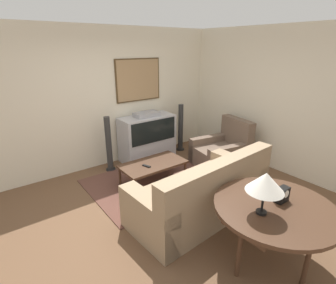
% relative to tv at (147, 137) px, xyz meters
% --- Properties ---
extents(ground_plane, '(12.00, 12.00, 0.00)m').
position_rel_tv_xyz_m(ground_plane, '(-0.84, -1.79, -0.49)').
color(ground_plane, brown).
extents(wall_back, '(12.00, 0.10, 2.70)m').
position_rel_tv_xyz_m(wall_back, '(-0.83, 0.34, 0.86)').
color(wall_back, beige).
rests_on(wall_back, ground_plane).
extents(wall_right, '(0.06, 12.00, 2.70)m').
position_rel_tv_xyz_m(wall_right, '(1.79, -1.79, 0.86)').
color(wall_right, beige).
rests_on(wall_right, ground_plane).
extents(area_rug, '(2.17, 1.70, 0.01)m').
position_rel_tv_xyz_m(area_rug, '(-0.51, -0.94, -0.48)').
color(area_rug, brown).
rests_on(area_rug, ground_plane).
extents(tv, '(1.16, 0.53, 1.04)m').
position_rel_tv_xyz_m(tv, '(0.00, 0.00, 0.00)').
color(tv, '#B7B7BC').
rests_on(tv, ground_plane).
extents(couch, '(2.11, 1.08, 0.96)m').
position_rel_tv_xyz_m(couch, '(-0.48, -2.18, -0.16)').
color(couch, '#9E8466').
rests_on(couch, ground_plane).
extents(armchair, '(1.13, 0.99, 0.94)m').
position_rel_tv_xyz_m(armchair, '(1.06, -1.18, -0.21)').
color(armchair, brown).
rests_on(armchair, ground_plane).
extents(coffee_table, '(1.15, 0.62, 0.38)m').
position_rel_tv_xyz_m(coffee_table, '(-0.50, -0.96, -0.14)').
color(coffee_table, '#472D1E').
rests_on(coffee_table, ground_plane).
extents(console_table, '(1.30, 1.30, 0.73)m').
position_rel_tv_xyz_m(console_table, '(-0.48, -3.28, 0.18)').
color(console_table, '#472D1E').
rests_on(console_table, ground_plane).
extents(table_lamp, '(0.38, 0.38, 0.46)m').
position_rel_tv_xyz_m(table_lamp, '(-0.71, -3.26, 0.59)').
color(table_lamp, black).
rests_on(table_lamp, console_table).
extents(mantel_clock, '(0.17, 0.10, 0.17)m').
position_rel_tv_xyz_m(mantel_clock, '(-0.35, -3.26, 0.32)').
color(mantel_clock, black).
rests_on(mantel_clock, console_table).
extents(remote, '(0.09, 0.17, 0.02)m').
position_rel_tv_xyz_m(remote, '(-0.67, -1.01, -0.10)').
color(remote, black).
rests_on(remote, coffee_table).
extents(speaker_tower_left, '(0.19, 0.19, 1.09)m').
position_rel_tv_xyz_m(speaker_tower_left, '(-0.90, -0.03, 0.03)').
color(speaker_tower_left, black).
rests_on(speaker_tower_left, ground_plane).
extents(speaker_tower_right, '(0.19, 0.19, 1.09)m').
position_rel_tv_xyz_m(speaker_tower_right, '(0.90, -0.03, 0.03)').
color(speaker_tower_right, black).
rests_on(speaker_tower_right, ground_plane).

